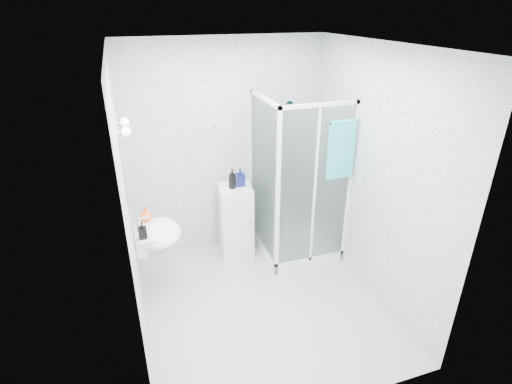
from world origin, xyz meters
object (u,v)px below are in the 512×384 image
object	(u,v)px
shampoo_bottle_b	(240,177)
soap_dispenser_black	(142,230)
storage_cabinet	(236,221)
shampoo_bottle_a	(232,179)
wall_basin	(156,234)
soap_dispenser_orange	(146,215)
shower_enclosure	(293,223)
hand_towel	(341,148)

from	to	relation	value
shampoo_bottle_b	soap_dispenser_black	size ratio (longest dim) A/B	1.28
storage_cabinet	shampoo_bottle_a	xyz separation A→B (m)	(-0.04, -0.02, 0.59)
wall_basin	storage_cabinet	size ratio (longest dim) A/B	0.60
soap_dispenser_orange	soap_dispenser_black	distance (m)	0.32
shower_enclosure	wall_basin	bearing A→B (deg)	-169.19
hand_towel	storage_cabinet	bearing A→B (deg)	147.31
hand_towel	shampoo_bottle_b	bearing A→B (deg)	144.52
wall_basin	shampoo_bottle_b	size ratio (longest dim) A/B	2.56
hand_towel	shampoo_bottle_a	size ratio (longest dim) A/B	2.69
soap_dispenser_orange	soap_dispenser_black	size ratio (longest dim) A/B	0.93
wall_basin	soap_dispenser_black	bearing A→B (deg)	-127.88
shower_enclosure	storage_cabinet	distance (m)	0.70
wall_basin	storage_cabinet	xyz separation A→B (m)	(0.99, 0.56, -0.33)
storage_cabinet	soap_dispenser_black	bearing A→B (deg)	-141.74
shampoo_bottle_a	soap_dispenser_black	size ratio (longest dim) A/B	1.41
storage_cabinet	hand_towel	distance (m)	1.58
hand_towel	shampoo_bottle_a	world-z (taller)	hand_towel
wall_basin	shampoo_bottle_b	xyz separation A→B (m)	(1.07, 0.58, 0.24)
soap_dispenser_orange	shampoo_bottle_a	bearing A→B (deg)	20.01
storage_cabinet	shampoo_bottle_a	world-z (taller)	shampoo_bottle_a
shower_enclosure	soap_dispenser_orange	distance (m)	1.80
soap_dispenser_black	wall_basin	bearing A→B (deg)	52.12
wall_basin	soap_dispenser_orange	size ratio (longest dim) A/B	3.53
wall_basin	shower_enclosure	bearing A→B (deg)	10.81
wall_basin	hand_towel	size ratio (longest dim) A/B	0.86
wall_basin	shampoo_bottle_b	distance (m)	1.24
shampoo_bottle_b	soap_dispenser_orange	xyz separation A→B (m)	(-1.13, -0.42, -0.10)
shower_enclosure	shampoo_bottle_b	size ratio (longest dim) A/B	9.16
shampoo_bottle_a	soap_dispenser_orange	xyz separation A→B (m)	(-1.02, -0.37, -0.11)
storage_cabinet	hand_towel	size ratio (longest dim) A/B	1.44
wall_basin	soap_dispenser_orange	distance (m)	0.23
shampoo_bottle_a	shower_enclosure	bearing A→B (deg)	-17.28
shower_enclosure	soap_dispenser_black	bearing A→B (deg)	-165.03
soap_dispenser_orange	shampoo_bottle_b	bearing A→B (deg)	20.13
shower_enclosure	shampoo_bottle_b	distance (m)	0.87
shower_enclosure	shampoo_bottle_a	size ratio (longest dim) A/B	8.32
soap_dispenser_black	shampoo_bottle_b	bearing A→B (deg)	31.71
storage_cabinet	soap_dispenser_orange	xyz separation A→B (m)	(-1.06, -0.40, 0.48)
shampoo_bottle_b	shower_enclosure	bearing A→B (deg)	-23.82
wall_basin	shampoo_bottle_b	bearing A→B (deg)	28.38
shampoo_bottle_a	soap_dispenser_orange	distance (m)	1.10
wall_basin	storage_cabinet	distance (m)	1.19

